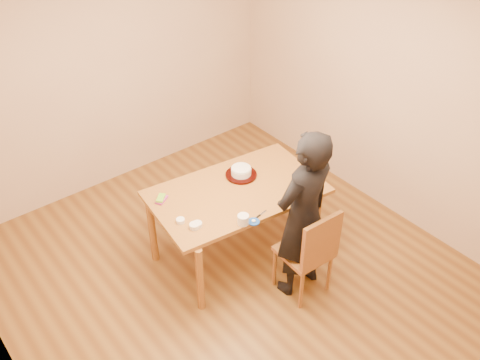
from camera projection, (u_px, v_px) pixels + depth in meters
room_shell at (213, 147)px, 4.52m from camera, size 4.00×4.50×2.70m
dining_table at (237, 192)px, 5.03m from camera, size 1.71×1.14×0.04m
dining_chair at (304, 252)px, 4.78m from camera, size 0.44×0.44×0.04m
cake_plate at (241, 175)px, 5.20m from camera, size 0.31×0.31×0.02m
cake at (241, 171)px, 5.17m from camera, size 0.20×0.20×0.06m
frosting_dome at (241, 167)px, 5.15m from camera, size 0.19×0.19×0.03m
frosting_tub at (243, 220)px, 4.61m from camera, size 0.10×0.10×0.09m
frosting_lid at (254, 222)px, 4.65m from camera, size 0.11×0.11×0.01m
frosting_dollop at (254, 220)px, 4.64m from camera, size 0.04×0.04×0.02m
ramekin_green at (194, 226)px, 4.58m from camera, size 0.09×0.09×0.04m
ramekin_yellow at (180, 221)px, 4.64m from camera, size 0.07×0.07×0.04m
ramekin_multi at (197, 224)px, 4.60m from camera, size 0.08×0.08×0.04m
candy_box_pink at (162, 200)px, 4.89m from camera, size 0.15×0.13×0.02m
candy_box_green at (161, 198)px, 4.88m from camera, size 0.13×0.13×0.02m
spatula at (255, 219)px, 4.68m from camera, size 0.15×0.04×0.01m
person at (303, 216)px, 4.58m from camera, size 0.63×0.43×1.68m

